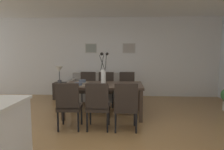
{
  "coord_description": "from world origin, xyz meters",
  "views": [
    {
      "loc": [
        0.52,
        -3.5,
        1.5
      ],
      "look_at": [
        0.24,
        1.13,
        0.95
      ],
      "focal_mm": 32.31,
      "sensor_mm": 36.0,
      "label": 1
    }
  ],
  "objects_px": {
    "dining_chair_near_right": "(87,87)",
    "dining_chair_far_left": "(98,104)",
    "bowl_near_right": "(82,81)",
    "side_table": "(60,91)",
    "table_lamp": "(59,71)",
    "dining_table": "(103,87)",
    "dining_chair_mid_left": "(126,105)",
    "dining_chair_mid_right": "(127,87)",
    "dining_chair_near_left": "(69,104)",
    "framed_picture_left": "(91,48)",
    "framed_picture_center": "(129,48)",
    "dining_chair_far_right": "(106,87)",
    "bowl_near_left": "(78,84)",
    "centerpiece_vase": "(103,72)",
    "sofa": "(99,90)"
  },
  "relations": [
    {
      "from": "dining_chair_near_right",
      "to": "dining_chair_far_left",
      "type": "xyz_separation_m",
      "value": [
        0.53,
        -1.78,
        0.0
      ]
    },
    {
      "from": "bowl_near_right",
      "to": "side_table",
      "type": "xyz_separation_m",
      "value": [
        -1.01,
        1.34,
        -0.52
      ]
    },
    {
      "from": "dining_chair_far_left",
      "to": "table_lamp",
      "type": "height_order",
      "value": "table_lamp"
    },
    {
      "from": "bowl_near_right",
      "to": "side_table",
      "type": "relative_size",
      "value": 0.33
    },
    {
      "from": "dining_chair_far_left",
      "to": "bowl_near_right",
      "type": "height_order",
      "value": "dining_chair_far_left"
    },
    {
      "from": "dining_table",
      "to": "dining_chair_mid_left",
      "type": "distance_m",
      "value": 1.06
    },
    {
      "from": "dining_chair_near_right",
      "to": "dining_chair_mid_right",
      "type": "relative_size",
      "value": 1.0
    },
    {
      "from": "dining_chair_near_left",
      "to": "side_table",
      "type": "bearing_deg",
      "value": 111.71
    },
    {
      "from": "dining_table",
      "to": "bowl_near_right",
      "type": "height_order",
      "value": "bowl_near_right"
    },
    {
      "from": "framed_picture_left",
      "to": "framed_picture_center",
      "type": "distance_m",
      "value": 1.26
    },
    {
      "from": "dining_chair_near_left",
      "to": "bowl_near_right",
      "type": "distance_m",
      "value": 1.17
    },
    {
      "from": "dining_chair_far_right",
      "to": "dining_chair_mid_left",
      "type": "distance_m",
      "value": 1.87
    },
    {
      "from": "dining_chair_far_right",
      "to": "bowl_near_left",
      "type": "relative_size",
      "value": 5.41
    },
    {
      "from": "dining_chair_mid_right",
      "to": "bowl_near_right",
      "type": "distance_m",
      "value": 1.32
    },
    {
      "from": "dining_chair_far_right",
      "to": "bowl_near_left",
      "type": "xyz_separation_m",
      "value": [
        -0.52,
        -1.09,
        0.27
      ]
    },
    {
      "from": "dining_chair_near_right",
      "to": "dining_chair_mid_right",
      "type": "bearing_deg",
      "value": 1.28
    },
    {
      "from": "dining_chair_mid_right",
      "to": "side_table",
      "type": "bearing_deg",
      "value": 162.79
    },
    {
      "from": "dining_chair_far_right",
      "to": "dining_chair_mid_left",
      "type": "bearing_deg",
      "value": -73.34
    },
    {
      "from": "dining_chair_far_right",
      "to": "side_table",
      "type": "relative_size",
      "value": 1.77
    },
    {
      "from": "framed_picture_center",
      "to": "dining_chair_near_right",
      "type": "bearing_deg",
      "value": -134.23
    },
    {
      "from": "dining_chair_far_right",
      "to": "dining_chair_mid_right",
      "type": "relative_size",
      "value": 1.0
    },
    {
      "from": "dining_table",
      "to": "dining_chair_near_left",
      "type": "distance_m",
      "value": 1.09
    },
    {
      "from": "side_table",
      "to": "dining_chair_mid_left",
      "type": "bearing_deg",
      "value": -50.21
    },
    {
      "from": "framed_picture_left",
      "to": "dining_chair_far_right",
      "type": "bearing_deg",
      "value": -63.45
    },
    {
      "from": "bowl_near_left",
      "to": "framed_picture_center",
      "type": "relative_size",
      "value": 0.41
    },
    {
      "from": "dining_table",
      "to": "side_table",
      "type": "xyz_separation_m",
      "value": [
        -1.55,
        1.56,
        -0.41
      ]
    },
    {
      "from": "dining_chair_mid_right",
      "to": "centerpiece_vase",
      "type": "xyz_separation_m",
      "value": [
        -0.56,
        -0.91,
        0.51
      ]
    },
    {
      "from": "dining_chair_far_left",
      "to": "dining_table",
      "type": "bearing_deg",
      "value": 89.17
    },
    {
      "from": "dining_chair_far_left",
      "to": "dining_chair_near_right",
      "type": "bearing_deg",
      "value": 106.55
    },
    {
      "from": "bowl_near_left",
      "to": "side_table",
      "type": "height_order",
      "value": "bowl_near_left"
    },
    {
      "from": "dining_chair_far_right",
      "to": "dining_chair_mid_right",
      "type": "distance_m",
      "value": 0.58
    },
    {
      "from": "side_table",
      "to": "dining_chair_near_left",
      "type": "bearing_deg",
      "value": -68.29
    },
    {
      "from": "bowl_near_right",
      "to": "table_lamp",
      "type": "xyz_separation_m",
      "value": [
        -1.01,
        1.34,
        0.11
      ]
    },
    {
      "from": "dining_chair_near_right",
      "to": "bowl_near_left",
      "type": "xyz_separation_m",
      "value": [
        0.0,
        -1.1,
        0.27
      ]
    },
    {
      "from": "bowl_near_right",
      "to": "sofa",
      "type": "bearing_deg",
      "value": 80.61
    },
    {
      "from": "centerpiece_vase",
      "to": "sofa",
      "type": "height_order",
      "value": "centerpiece_vase"
    },
    {
      "from": "dining_chair_near_right",
      "to": "framed_picture_center",
      "type": "bearing_deg",
      "value": 45.77
    },
    {
      "from": "bowl_near_left",
      "to": "dining_chair_far_right",
      "type": "bearing_deg",
      "value": 64.47
    },
    {
      "from": "dining_chair_mid_right",
      "to": "bowl_near_left",
      "type": "distance_m",
      "value": 1.59
    },
    {
      "from": "dining_chair_mid_right",
      "to": "framed_picture_left",
      "type": "xyz_separation_m",
      "value": [
        -1.19,
        1.18,
        1.09
      ]
    },
    {
      "from": "dining_chair_near_right",
      "to": "centerpiece_vase",
      "type": "distance_m",
      "value": 1.15
    },
    {
      "from": "dining_chair_near_right",
      "to": "framed_picture_left",
      "type": "bearing_deg",
      "value": 94.05
    },
    {
      "from": "dining_chair_near_left",
      "to": "dining_chair_far_right",
      "type": "xyz_separation_m",
      "value": [
        0.54,
        1.79,
        0.0
      ]
    },
    {
      "from": "table_lamp",
      "to": "bowl_near_right",
      "type": "bearing_deg",
      "value": -53.05
    },
    {
      "from": "dining_chair_near_left",
      "to": "framed_picture_left",
      "type": "bearing_deg",
      "value": 91.24
    },
    {
      "from": "dining_chair_near_right",
      "to": "dining_chair_far_left",
      "type": "distance_m",
      "value": 1.86
    },
    {
      "from": "centerpiece_vase",
      "to": "dining_chair_far_left",
      "type": "bearing_deg",
      "value": -90.88
    },
    {
      "from": "dining_chair_mid_right",
      "to": "framed_picture_center",
      "type": "xyz_separation_m",
      "value": [
        0.07,
        1.18,
        1.09
      ]
    },
    {
      "from": "bowl_near_left",
      "to": "dining_chair_far_left",
      "type": "bearing_deg",
      "value": -52.47
    },
    {
      "from": "dining_chair_mid_left",
      "to": "bowl_near_left",
      "type": "distance_m",
      "value": 1.29
    }
  ]
}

